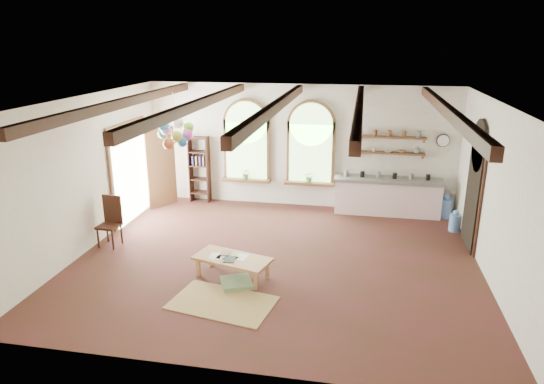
% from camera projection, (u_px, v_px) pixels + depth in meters
% --- Properties ---
extents(floor, '(8.00, 8.00, 0.00)m').
position_uv_depth(floor, '(276.00, 260.00, 9.82)').
color(floor, '#522422').
rests_on(floor, ground).
extents(ceiling_beams, '(6.20, 6.80, 0.18)m').
position_uv_depth(ceiling_beams, '(276.00, 106.00, 8.88)').
color(ceiling_beams, '#381D11').
rests_on(ceiling_beams, ceiling).
extents(window_left, '(1.30, 0.28, 2.20)m').
position_uv_depth(window_left, '(247.00, 144.00, 12.78)').
color(window_left, brown).
rests_on(window_left, floor).
extents(window_right, '(1.30, 0.28, 2.20)m').
position_uv_depth(window_right, '(311.00, 146.00, 12.48)').
color(window_right, brown).
rests_on(window_right, floor).
extents(left_doorway, '(0.10, 1.90, 2.50)m').
position_uv_depth(left_doorway, '(130.00, 173.00, 11.85)').
color(left_doorway, brown).
rests_on(left_doorway, floor).
extents(right_doorway, '(0.10, 1.30, 2.40)m').
position_uv_depth(right_doorway, '(473.00, 197.00, 10.21)').
color(right_doorway, black).
rests_on(right_doorway, floor).
extents(kitchen_counter, '(2.68, 0.62, 0.94)m').
position_uv_depth(kitchen_counter, '(387.00, 196.00, 12.28)').
color(kitchen_counter, beige).
rests_on(kitchen_counter, floor).
extents(wall_shelf_lower, '(1.70, 0.24, 0.04)m').
position_uv_depth(wall_shelf_lower, '(390.00, 153.00, 12.12)').
color(wall_shelf_lower, brown).
rests_on(wall_shelf_lower, wall_back).
extents(wall_shelf_upper, '(1.70, 0.24, 0.04)m').
position_uv_depth(wall_shelf_upper, '(391.00, 137.00, 12.00)').
color(wall_shelf_upper, brown).
rests_on(wall_shelf_upper, wall_back).
extents(wall_clock, '(0.32, 0.04, 0.32)m').
position_uv_depth(wall_clock, '(443.00, 141.00, 11.86)').
color(wall_clock, black).
rests_on(wall_clock, wall_back).
extents(bookshelf, '(0.53, 0.32, 1.80)m').
position_uv_depth(bookshelf, '(199.00, 169.00, 13.13)').
color(bookshelf, '#381D11').
rests_on(bookshelf, floor).
extents(coffee_table, '(1.54, 1.01, 0.40)m').
position_uv_depth(coffee_table, '(232.00, 260.00, 9.00)').
color(coffee_table, tan).
rests_on(coffee_table, floor).
extents(side_chair, '(0.46, 0.46, 1.09)m').
position_uv_depth(side_chair, '(110.00, 232.00, 10.44)').
color(side_chair, '#381D11').
rests_on(side_chair, floor).
extents(floor_mat, '(1.87, 1.35, 0.02)m').
position_uv_depth(floor_mat, '(222.00, 303.00, 8.22)').
color(floor_mat, tan).
rests_on(floor_mat, floor).
extents(floor_cushion, '(0.70, 0.70, 0.09)m').
position_uv_depth(floor_cushion, '(236.00, 283.00, 8.81)').
color(floor_cushion, '#6D8C61').
rests_on(floor_cushion, floor).
extents(water_jug_a, '(0.32, 0.32, 0.62)m').
position_uv_depth(water_jug_a, '(446.00, 207.00, 12.09)').
color(water_jug_a, '#5D8BC9').
rests_on(water_jug_a, floor).
extents(water_jug_b, '(0.27, 0.27, 0.52)m').
position_uv_depth(water_jug_b, '(455.00, 222.00, 11.24)').
color(water_jug_b, '#5D8BC9').
rests_on(water_jug_b, floor).
extents(balloon_cluster, '(0.83, 0.87, 1.15)m').
position_uv_depth(balloon_cluster, '(175.00, 133.00, 10.48)').
color(balloon_cluster, white).
rests_on(balloon_cluster, floor).
extents(table_book, '(0.18, 0.25, 0.02)m').
position_uv_depth(table_book, '(221.00, 253.00, 9.17)').
color(table_book, olive).
rests_on(table_book, coffee_table).
extents(tablet, '(0.21, 0.29, 0.01)m').
position_uv_depth(tablet, '(230.00, 259.00, 8.91)').
color(tablet, black).
rests_on(tablet, coffee_table).
extents(potted_plant_left, '(0.27, 0.23, 0.30)m').
position_uv_depth(potted_plant_left, '(246.00, 173.00, 12.92)').
color(potted_plant_left, '#598C4C').
rests_on(potted_plant_left, window_left).
extents(potted_plant_right, '(0.27, 0.23, 0.30)m').
position_uv_depth(potted_plant_right, '(310.00, 177.00, 12.62)').
color(potted_plant_right, '#598C4C').
rests_on(potted_plant_right, window_right).
extents(shelf_cup_a, '(0.12, 0.10, 0.10)m').
position_uv_depth(shelf_cup_a, '(360.00, 149.00, 12.23)').
color(shelf_cup_a, white).
rests_on(shelf_cup_a, wall_shelf_lower).
extents(shelf_cup_b, '(0.10, 0.10, 0.09)m').
position_uv_depth(shelf_cup_b, '(374.00, 150.00, 12.17)').
color(shelf_cup_b, beige).
rests_on(shelf_cup_b, wall_shelf_lower).
extents(shelf_bowl_a, '(0.22, 0.22, 0.05)m').
position_uv_depth(shelf_bowl_a, '(388.00, 151.00, 12.11)').
color(shelf_bowl_a, beige).
rests_on(shelf_bowl_a, wall_shelf_lower).
extents(shelf_bowl_b, '(0.20, 0.20, 0.06)m').
position_uv_depth(shelf_bowl_b, '(402.00, 152.00, 12.05)').
color(shelf_bowl_b, '#8C664C').
rests_on(shelf_bowl_b, wall_shelf_lower).
extents(shelf_vase, '(0.18, 0.18, 0.19)m').
position_uv_depth(shelf_vase, '(417.00, 150.00, 11.97)').
color(shelf_vase, slate).
rests_on(shelf_vase, wall_shelf_lower).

